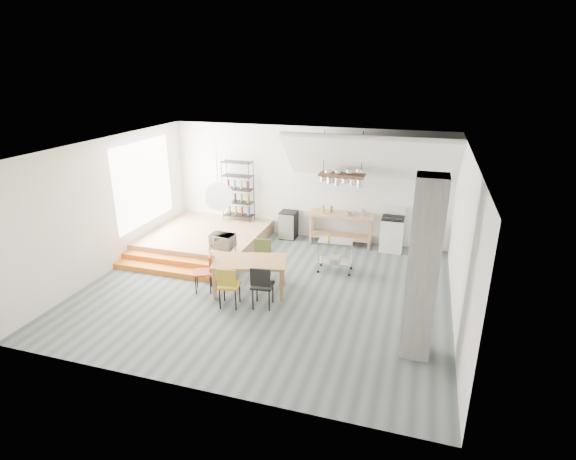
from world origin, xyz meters
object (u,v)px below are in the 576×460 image
(stove, at_px, (392,233))
(dining_table, at_px, (249,264))
(mini_fridge, at_px, (289,225))
(rolling_cart, at_px, (335,251))

(stove, distance_m, dining_table, 4.39)
(dining_table, bearing_deg, mini_fridge, 77.68)
(rolling_cart, distance_m, mini_fridge, 2.55)
(rolling_cart, bearing_deg, dining_table, -138.52)
(stove, xyz_separation_m, dining_table, (-2.80, -3.38, 0.19))
(dining_table, height_order, mini_fridge, mini_fridge)
(rolling_cart, height_order, mini_fridge, rolling_cart)
(stove, height_order, rolling_cart, stove)
(dining_table, distance_m, mini_fridge, 3.44)
(rolling_cart, relative_size, mini_fridge, 1.06)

